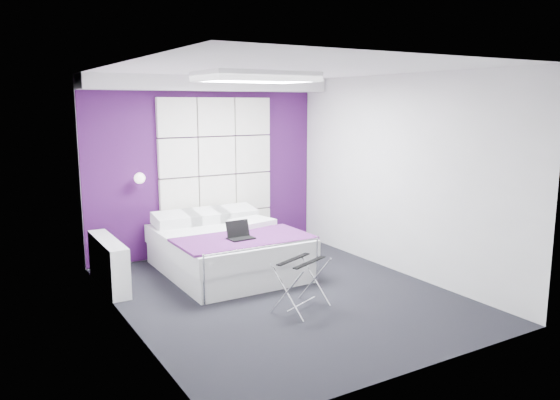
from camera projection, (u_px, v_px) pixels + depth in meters
name	position (u px, v px, depth m)	size (l,w,h in m)	color
floor	(281.00, 294.00, 6.47)	(4.40, 4.40, 0.00)	black
ceiling	(281.00, 69.00, 6.01)	(4.40, 4.40, 0.00)	white
wall_back	(206.00, 167.00, 8.10)	(3.60, 3.60, 0.00)	silver
wall_left	(124.00, 199.00, 5.34)	(4.40, 4.40, 0.00)	silver
wall_right	(399.00, 175.00, 7.15)	(4.40, 4.40, 0.00)	silver
accent_wall	(206.00, 167.00, 8.10)	(3.58, 0.02, 2.58)	#3D1049
soffit	(211.00, 84.00, 7.68)	(3.58, 0.50, 0.20)	white
headboard	(217.00, 175.00, 8.15)	(1.80, 0.08, 2.30)	silver
skylight	(256.00, 76.00, 6.53)	(1.36, 0.86, 0.12)	white
wall_lamp	(139.00, 178.00, 7.47)	(0.15, 0.15, 0.15)	white
radiator	(109.00, 263.00, 6.67)	(0.22, 1.20, 0.60)	white
bed	(227.00, 250.00, 7.28)	(1.68, 2.02, 0.71)	white
nightstand	(172.00, 220.00, 7.77)	(0.49, 0.38, 0.05)	white
luggage_rack	(301.00, 285.00, 5.93)	(0.57, 0.42, 0.56)	silver
laptop	(239.00, 234.00, 6.77)	(0.31, 0.22, 0.23)	black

